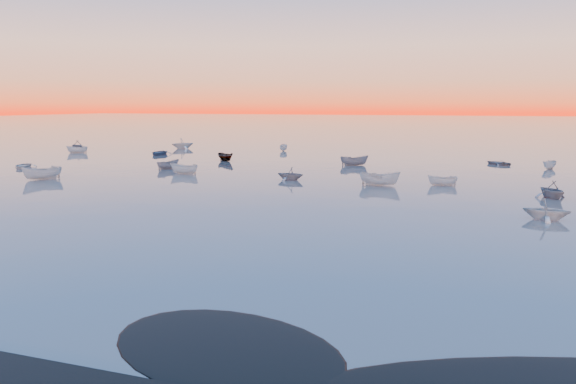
% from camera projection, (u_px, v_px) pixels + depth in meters
% --- Properties ---
extents(ground, '(600.00, 600.00, 0.00)m').
position_uv_depth(ground, '(390.00, 145.00, 116.19)').
color(ground, '#70635D').
rests_on(ground, ground).
extents(moored_fleet, '(124.00, 58.00, 1.20)m').
position_uv_depth(moored_fleet, '(332.00, 169.00, 72.37)').
color(moored_fleet, silver).
rests_on(moored_fleet, ground).
extents(boat_near_left, '(4.21, 3.36, 0.98)m').
position_uv_depth(boat_near_left, '(23.00, 168.00, 74.07)').
color(boat_near_left, silver).
rests_on(boat_near_left, ground).
extents(boat_near_center, '(2.06, 4.34, 1.47)m').
position_uv_depth(boat_near_center, '(380.00, 185.00, 58.16)').
color(boat_near_center, silver).
rests_on(boat_near_center, ground).
extents(boat_near_right, '(3.79, 3.09, 1.22)m').
position_uv_depth(boat_near_right, '(551.00, 198.00, 50.48)').
color(boat_near_right, slate).
rests_on(boat_near_right, ground).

